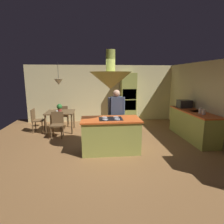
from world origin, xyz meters
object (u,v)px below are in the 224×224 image
oven_tower (128,98)px  canister_flour (204,112)px  chair_facing_island (57,123)px  kitchen_island (111,135)px  canister_sugar (201,111)px  microwave_on_counter (184,104)px  cup_on_table (57,112)px  chair_by_back_wall (63,114)px  chair_at_corner (36,119)px  dining_table (60,114)px  potted_plant_on_table (60,107)px  person_at_island (116,113)px

oven_tower → canister_flour: 3.47m
chair_facing_island → canister_flour: 4.71m
kitchen_island → chair_facing_island: 2.21m
canister_sugar → microwave_on_counter: microwave_on_counter is taller
oven_tower → chair_facing_island: 3.40m
cup_on_table → canister_flour: canister_flour is taller
canister_flour → microwave_on_counter: bearing=90.0°
kitchen_island → chair_by_back_wall: kitchen_island is taller
canister_sugar → chair_at_corner: bearing=162.9°
oven_tower → dining_table: size_ratio=2.13×
potted_plant_on_table → microwave_on_counter: 4.58m
dining_table → person_at_island: 2.42m
oven_tower → chair_at_corner: (-3.70, -1.14, -0.60)m
chair_facing_island → dining_table: bearing=90.0°
person_at_island → chair_by_back_wall: (-1.95, 2.09, -0.45)m
person_at_island → canister_sugar: person_at_island is taller
kitchen_island → person_at_island: bearing=70.6°
potted_plant_on_table → cup_on_table: (-0.07, -0.17, -0.12)m
chair_by_back_wall → dining_table: bearing=90.0°
chair_by_back_wall → microwave_on_counter: 4.76m
oven_tower → cup_on_table: 3.20m
dining_table → potted_plant_on_table: 0.28m
person_at_island → chair_at_corner: 3.20m
oven_tower → chair_at_corner: size_ratio=2.53×
canister_flour → potted_plant_on_table: bearing=158.5°
chair_facing_island → potted_plant_on_table: size_ratio=2.90×
oven_tower → dining_table: (-2.80, -1.14, -0.44)m
chair_at_corner → microwave_on_counter: bearing=-96.6°
person_at_island → canister_flour: size_ratio=10.47×
chair_by_back_wall → cup_on_table: bearing=85.3°
kitchen_island → chair_at_corner: (-2.60, 2.10, 0.03)m
oven_tower → cup_on_table: oven_tower is taller
potted_plant_on_table → canister_sugar: size_ratio=1.75×
person_at_island → chair_by_back_wall: size_ratio=1.91×
kitchen_island → cup_on_table: kitchen_island is taller
chair_facing_island → canister_sugar: (4.54, -0.98, 0.52)m
cup_on_table → microwave_on_counter: (4.62, -0.40, 0.27)m
kitchen_island → dining_table: 2.71m
chair_facing_island → microwave_on_counter: bearing=0.7°
dining_table → canister_sugar: canister_sugar is taller
potted_plant_on_table → canister_sugar: canister_sugar is taller
kitchen_island → chair_at_corner: size_ratio=1.85×
kitchen_island → potted_plant_on_table: bearing=130.0°
chair_at_corner → potted_plant_on_table: (0.89, -0.07, 0.42)m
chair_at_corner → canister_flour: (5.44, -1.86, 0.51)m
oven_tower → potted_plant_on_table: 3.06m
oven_tower → dining_table: bearing=-157.8°
dining_table → chair_facing_island: 0.71m
potted_plant_on_table → microwave_on_counter: size_ratio=0.65×
oven_tower → kitchen_island: bearing=-108.7°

